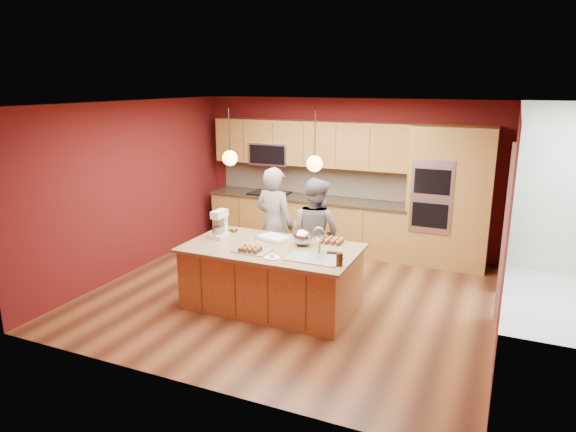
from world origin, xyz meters
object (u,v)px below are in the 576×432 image
at_px(island, 273,276).
at_px(person_right, 315,233).
at_px(stand_mixer, 220,226).
at_px(mixing_bowl, 302,237).
at_px(person_left, 274,225).

distance_m(island, person_right, 1.02).
relative_size(stand_mixer, mixing_bowl, 1.46).
distance_m(island, mixing_bowl, 0.66).
bearing_deg(stand_mixer, mixing_bowl, 8.87).
relative_size(person_left, person_right, 1.07).
distance_m(stand_mixer, mixing_bowl, 1.21).
relative_size(person_left, stand_mixer, 4.49).
height_order(island, stand_mixer, stand_mixer).
xyz_separation_m(person_left, person_right, (0.66, 0.00, -0.06)).
bearing_deg(stand_mixer, island, -3.75).
height_order(island, person_right, person_right).
relative_size(person_right, mixing_bowl, 6.12).
height_order(person_left, mixing_bowl, person_left).
bearing_deg(person_left, person_right, -171.04).
bearing_deg(island, person_right, 73.69).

